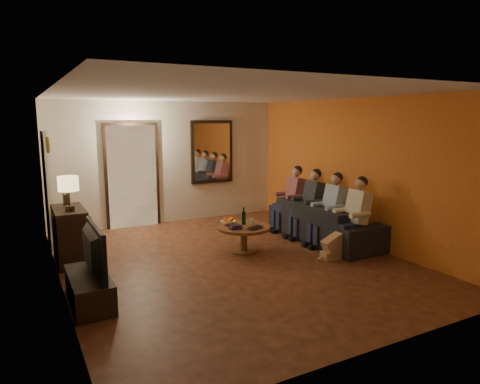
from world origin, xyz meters
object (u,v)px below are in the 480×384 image
person_a (355,219)px  wine_bottle (244,216)px  tv (87,251)px  sofa (324,221)px  person_b (331,212)px  dresser (70,235)px  table_lamp (69,193)px  person_c (310,206)px  person_d (292,201)px  dog (336,242)px  laptop (257,228)px  tv_stand (89,289)px  bowl (229,223)px  coffee_table (244,239)px

person_a → wine_bottle: person_a is taller
tv → sofa: (4.32, 0.87, -0.32)m
person_b → dresser: bearing=164.2°
table_lamp → person_c: 4.27m
person_a → person_d: (0.00, 1.80, 0.00)m
dog → laptop: size_ratio=1.70×
sofa → person_c: person_c is taller
sofa → person_a: bearing=174.2°
tv → person_d: (4.22, 1.77, -0.07)m
tv → sofa: 4.42m
tv_stand → person_d: person_d is taller
tv → wine_bottle: bearing=-69.3°
bowl → wine_bottle: 0.29m
tv → coffee_table: (2.65, 0.92, -0.45)m
person_d → wine_bottle: person_d is taller
sofa → tv_stand: bearing=101.8°
bowl → laptop: (0.28, -0.50, -0.02)m
dresser → tv: (0.00, -1.76, 0.24)m
person_c → wine_bottle: bearing=-174.7°
laptop → tv_stand: bearing=168.0°
tv_stand → wine_bottle: wine_bottle is taller
sofa → dresser: bearing=78.9°
person_a → person_b: same height
person_c → person_d: 0.60m
sofa → person_a: size_ratio=2.02×
tv_stand → person_a: bearing=-0.5°
person_d → coffee_table: size_ratio=1.34×
sofa → wine_bottle: 1.65m
person_c → person_b: bearing=-90.0°
dresser → laptop: 2.97m
tv_stand → bowl: size_ratio=4.24×
person_d → wine_bottle: bearing=-154.0°
person_b → person_d: same height
sofa → coffee_table: (-1.67, 0.06, -0.13)m
tv → wine_bottle: 2.89m
table_lamp → laptop: size_ratio=1.64×
table_lamp → dog: bearing=-23.3°
person_b → tv_stand: bearing=-172.4°
tv_stand → laptop: laptop is taller
tv → person_d: bearing=-67.3°
sofa → bowl: (-1.85, 0.28, 0.13)m
table_lamp → coffee_table: bearing=-13.0°
person_c → person_d: bearing=90.0°
table_lamp → tv: bearing=-90.0°
person_a → person_c: size_ratio=1.00×
person_a → bowl: person_a is taller
sofa → laptop: 1.59m
table_lamp → person_a: size_ratio=0.45×
dog → laptop: dog is taller
person_a → laptop: person_a is taller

